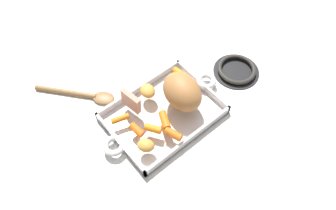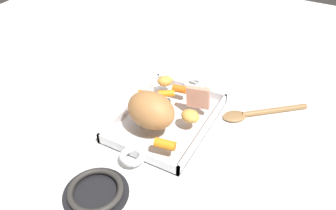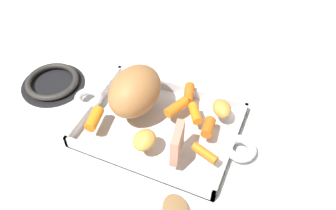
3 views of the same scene
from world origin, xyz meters
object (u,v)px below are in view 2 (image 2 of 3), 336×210
(baby_carrot_northwest, at_px, (165,144))
(stove_burner_rear, at_px, (96,191))
(baby_carrot_center_right, at_px, (200,93))
(baby_carrot_long, at_px, (146,94))
(roast_slice_thick, at_px, (198,98))
(potato_corner, at_px, (191,116))
(roasting_dish, at_px, (167,119))
(pork_roast, at_px, (151,110))
(baby_carrot_center_left, at_px, (159,101))
(baby_carrot_short, at_px, (180,89))
(serving_spoon, at_px, (256,113))
(baby_carrot_southeast, at_px, (166,93))
(potato_whole, at_px, (165,81))

(baby_carrot_northwest, distance_m, stove_burner_rear, 0.20)
(baby_carrot_center_right, bearing_deg, baby_carrot_long, -58.30)
(baby_carrot_center_right, bearing_deg, roast_slice_thick, 15.56)
(baby_carrot_northwest, relative_size, potato_corner, 1.02)
(roasting_dish, bearing_deg, baby_carrot_center_right, 156.74)
(pork_roast, distance_m, baby_carrot_northwest, 0.10)
(pork_roast, relative_size, roast_slice_thick, 2.08)
(baby_carrot_center_left, distance_m, stove_burner_rear, 0.32)
(potato_corner, bearing_deg, roasting_dish, -88.78)
(baby_carrot_center_right, relative_size, baby_carrot_center_left, 0.97)
(pork_roast, xyz_separation_m, baby_carrot_long, (-0.09, -0.07, -0.04))
(baby_carrot_short, distance_m, baby_carrot_northwest, 0.23)
(baby_carrot_center_left, height_order, serving_spoon, baby_carrot_center_left)
(roast_slice_thick, distance_m, baby_carrot_center_right, 0.06)
(roast_slice_thick, bearing_deg, serving_spoon, 118.33)
(baby_carrot_southeast, bearing_deg, baby_carrot_center_left, 0.09)
(potato_corner, bearing_deg, serving_spoon, 135.48)
(roasting_dish, relative_size, roast_slice_thick, 6.48)
(potato_corner, relative_size, potato_whole, 1.08)
(pork_roast, bearing_deg, serving_spoon, 132.30)
(roasting_dish, relative_size, potato_corner, 8.06)
(roasting_dish, height_order, stove_burner_rear, roasting_dish)
(roast_slice_thick, relative_size, baby_carrot_center_right, 1.22)
(baby_carrot_long, xyz_separation_m, stove_burner_rear, (0.33, 0.06, -0.03))
(pork_roast, bearing_deg, potato_corner, 126.19)
(potato_corner, relative_size, stove_burner_rear, 0.34)
(pork_roast, height_order, potato_whole, pork_roast)
(roast_slice_thick, height_order, potato_corner, roast_slice_thick)
(baby_carrot_center_right, xyz_separation_m, serving_spoon, (-0.03, 0.16, -0.03))
(baby_carrot_long, relative_size, baby_carrot_center_left, 0.91)
(baby_carrot_short, bearing_deg, baby_carrot_center_right, 102.97)
(baby_carrot_short, xyz_separation_m, stove_burner_rear, (0.40, -0.01, -0.03))
(pork_roast, bearing_deg, baby_carrot_short, 179.21)
(pork_roast, relative_size, baby_carrot_northwest, 2.54)
(pork_roast, bearing_deg, baby_carrot_southeast, -169.61)
(roast_slice_thick, bearing_deg, roasting_dish, -44.71)
(roast_slice_thick, bearing_deg, baby_carrot_short, -116.62)
(roasting_dish, xyz_separation_m, baby_carrot_long, (-0.03, -0.08, 0.03))
(roast_slice_thick, xyz_separation_m, baby_carrot_short, (-0.04, -0.07, -0.02))
(baby_carrot_northwest, xyz_separation_m, potato_whole, (-0.23, -0.13, 0.00))
(roasting_dish, distance_m, pork_roast, 0.09)
(baby_carrot_northwest, bearing_deg, baby_carrot_center_right, -177.53)
(baby_carrot_long, relative_size, baby_carrot_center_right, 0.94)
(roasting_dish, height_order, baby_carrot_center_right, baby_carrot_center_right)
(roasting_dish, bearing_deg, roast_slice_thick, 135.29)
(baby_carrot_northwest, bearing_deg, roasting_dish, -153.29)
(roasting_dish, bearing_deg, baby_carrot_long, -111.42)
(baby_carrot_short, height_order, potato_whole, potato_whole)
(potato_corner, height_order, potato_whole, potato_corner)
(potato_whole, relative_size, serving_spoon, 0.22)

